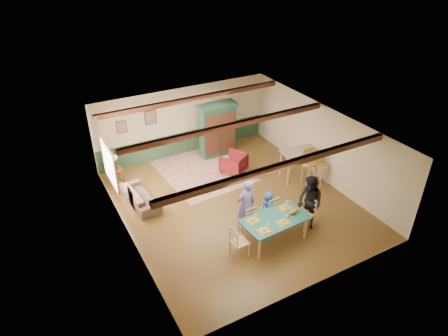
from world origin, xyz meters
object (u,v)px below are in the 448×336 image
armoire (217,130)px  person_child (268,207)px  counter_table (299,164)px  armchair (234,163)px  bar_stool_left (310,167)px  bar_stool_right (322,169)px  dining_chair_far_left (247,218)px  dining_chair_end_left (240,241)px  person_woman (310,202)px  person_man (246,205)px  cat (293,211)px  end_table (117,176)px  sofa (140,196)px  dining_table (274,229)px  dining_chair_end_right (306,213)px  table_lamp (115,163)px  dining_chair_far_right (270,209)px

armoire → person_child: bearing=-97.3°
armoire → counter_table: armoire is taller
armchair → person_child: bearing=49.0°
bar_stool_left → bar_stool_right: bearing=-35.8°
dining_chair_far_left → counter_table: size_ratio=0.76×
dining_chair_far_left → dining_chair_end_left: size_ratio=1.00×
person_woman → counter_table: person_woman is taller
person_man → cat: person_man is taller
end_table → armchair: bearing=-18.7°
armoire → sofa: bearing=-154.2°
counter_table → person_woman: bearing=-121.9°
armoire → dining_table: bearing=-99.8°
armchair → dining_chair_end_left: bearing=30.9°
dining_chair_end_right → cat: dining_chair_end_right is taller
cat → table_lamp: size_ratio=0.74×
dining_chair_end_left → person_man: (0.72, 0.86, 0.40)m
dining_table → dining_chair_far_left: size_ratio=1.89×
cat → bar_stool_left: bar_stool_left is taller
dining_chair_end_left → dining_chair_far_right: bearing=-65.1°
dining_table → person_man: 1.05m
counter_table → bar_stool_right: bearing=-60.3°
cat → person_woman: bearing=8.1°
dining_table → bar_stool_left: (2.84, 1.93, 0.25)m
dining_table → counter_table: 3.64m
dining_chair_far_left → end_table: (-2.65, 4.45, -0.21)m
person_woman → dining_chair_far_right: bearing=-130.3°
dining_chair_end_right → end_table: dining_chair_end_right is taller
counter_table → bar_stool_left: 0.49m
dining_chair_end_right → bar_stool_left: bar_stool_left is taller
person_child → armchair: person_child is taller
dining_chair_end_left → bar_stool_right: (4.33, 1.73, 0.12)m
dining_chair_end_left → bar_stool_right: bar_stool_right is taller
person_woman → armoire: size_ratio=0.80×
bar_stool_left → armoire: bearing=123.2°
sofa → person_woman: bearing=-136.2°
dining_chair_end_left → person_man: person_man is taller
person_child → armoire: armoire is taller
sofa → person_man: bearing=-145.5°
armoire → dining_chair_end_left: bearing=-111.2°
person_woman → table_lamp: person_woman is taller
dining_table → dining_chair_end_left: (-1.18, -0.07, 0.10)m
table_lamp → bar_stool_left: 6.76m
person_child → dining_table: bearing=63.4°
person_woman → counter_table: size_ratio=1.31×
armoire → dining_chair_far_left: bearing=-106.7°
bar_stool_right → person_man: bearing=-172.6°
cat → armoire: 5.43m
sofa → table_lamp: 1.71m
dining_chair_end_left → table_lamp: 5.59m
dining_chair_end_right → person_woman: (0.10, 0.01, 0.36)m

